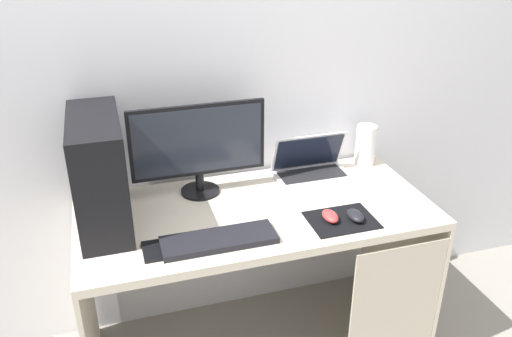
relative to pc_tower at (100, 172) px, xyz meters
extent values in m
cube|color=silver|center=(0.58, 0.30, 0.33)|extent=(4.00, 0.04, 2.60)
cube|color=beige|center=(0.58, -0.07, -0.23)|extent=(1.43, 0.66, 0.03)
cube|color=beige|center=(-0.12, -0.07, -0.61)|extent=(0.02, 0.66, 0.72)
cube|color=beige|center=(1.29, -0.07, -0.61)|extent=(0.02, 0.66, 0.72)
cube|color=beige|center=(1.08, -0.40, -0.57)|extent=(0.40, 0.01, 0.57)
cube|color=black|center=(0.00, 0.00, 0.00)|extent=(0.18, 0.47, 0.43)
cylinder|color=black|center=(0.40, 0.13, -0.21)|extent=(0.17, 0.17, 0.01)
cylinder|color=black|center=(0.40, 0.13, -0.16)|extent=(0.04, 0.04, 0.08)
cube|color=black|center=(0.40, 0.12, 0.03)|extent=(0.56, 0.02, 0.31)
cube|color=#232833|center=(0.40, 0.11, 0.03)|extent=(0.53, 0.00, 0.28)
cube|color=silver|center=(0.91, 0.11, -0.21)|extent=(0.34, 0.21, 0.01)
cube|color=black|center=(0.91, 0.13, -0.20)|extent=(0.30, 0.13, 0.00)
cube|color=silver|center=(0.91, 0.18, -0.11)|extent=(0.34, 0.08, 0.19)
cube|color=black|center=(0.91, 0.17, -0.11)|extent=(0.31, 0.07, 0.16)
cylinder|color=white|center=(1.20, 0.18, -0.12)|extent=(0.09, 0.09, 0.19)
cube|color=black|center=(0.38, -0.27, -0.20)|extent=(0.42, 0.14, 0.02)
cube|color=black|center=(0.88, -0.26, -0.21)|extent=(0.26, 0.20, 0.00)
ellipsoid|color=#B23333|center=(0.83, -0.25, -0.19)|extent=(0.06, 0.10, 0.03)
ellipsoid|color=black|center=(0.93, -0.27, -0.19)|extent=(0.06, 0.10, 0.03)
cube|color=black|center=(0.15, -0.26, -0.21)|extent=(0.07, 0.13, 0.01)
camera|label=1|loc=(0.04, -1.84, 0.87)|focal=36.98mm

